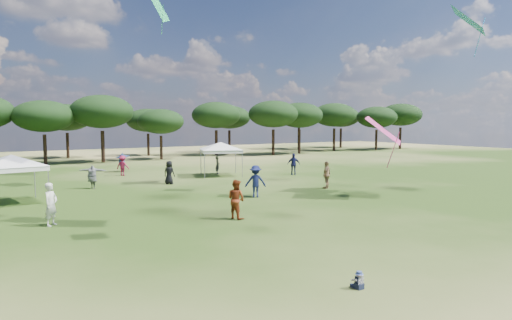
{
  "coord_description": "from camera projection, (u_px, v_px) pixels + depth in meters",
  "views": [
    {
      "loc": [
        -7.77,
        -5.66,
        4.41
      ],
      "look_at": [
        -0.41,
        6.0,
        3.22
      ],
      "focal_mm": 30.0,
      "sensor_mm": 36.0,
      "label": 1
    }
  ],
  "objects": [
    {
      "name": "festival_crowd",
      "position": [
        102.0,
        177.0,
        27.76
      ],
      "size": [
        31.01,
        23.8,
        1.93
      ],
      "color": "#9B7954",
      "rests_on": "ground"
    },
    {
      "name": "tree_line",
      "position": [
        88.0,
        114.0,
        50.04
      ],
      "size": [
        108.78,
        17.63,
        7.77
      ],
      "color": "black",
      "rests_on": "ground"
    },
    {
      "name": "tent_left",
      "position": [
        11.0,
        157.0,
        23.24
      ],
      "size": [
        6.18,
        6.18,
        3.0
      ],
      "rotation": [
        0.0,
        0.0,
        0.15
      ],
      "color": "gray",
      "rests_on": "ground"
    },
    {
      "name": "toddler",
      "position": [
        359.0,
        281.0,
        11.39
      ],
      "size": [
        0.31,
        0.35,
        0.48
      ],
      "rotation": [
        0.0,
        0.0,
        -0.02
      ],
      "color": "#161C33",
      "rests_on": "ground"
    },
    {
      "name": "tent_right",
      "position": [
        221.0,
        144.0,
        35.66
      ],
      "size": [
        6.18,
        6.18,
        3.13
      ],
      "rotation": [
        0.0,
        0.0,
        -0.34
      ],
      "color": "gray",
      "rests_on": "ground"
    }
  ]
}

